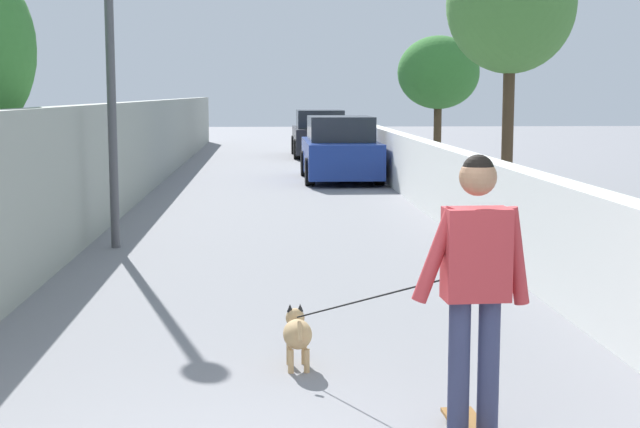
{
  "coord_description": "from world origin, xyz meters",
  "views": [
    {
      "loc": [
        -4.09,
        0.17,
        2.08
      ],
      "look_at": [
        4.15,
        -0.32,
        1.0
      ],
      "focal_mm": 51.64,
      "sensor_mm": 36.0,
      "label": 1
    }
  ],
  "objects": [
    {
      "name": "ground_plane",
      "position": [
        14.0,
        0.0,
        0.0
      ],
      "size": [
        80.0,
        80.0,
        0.0
      ],
      "primitive_type": "plane",
      "color": "gray"
    },
    {
      "name": "wall_left",
      "position": [
        12.0,
        2.77,
        0.96
      ],
      "size": [
        48.0,
        0.3,
        1.92
      ],
      "primitive_type": "cube",
      "color": "#999E93",
      "rests_on": "ground"
    },
    {
      "name": "fence_right",
      "position": [
        12.0,
        -2.77,
        0.61
      ],
      "size": [
        48.0,
        0.3,
        1.22
      ],
      "primitive_type": "cube",
      "color": "white",
      "rests_on": "ground"
    },
    {
      "name": "tree_right_far",
      "position": [
        13.0,
        -4.38,
        3.7
      ],
      "size": [
        2.39,
        2.39,
        5.0
      ],
      "color": "#473523",
      "rests_on": "ground"
    },
    {
      "name": "tree_right_distant",
      "position": [
        19.0,
        -4.17,
        2.59
      ],
      "size": [
        2.05,
        2.05,
        3.52
      ],
      "color": "#473523",
      "rests_on": "ground"
    },
    {
      "name": "lamp_post",
      "position": [
        8.41,
        2.22,
        3.23
      ],
      "size": [
        0.36,
        0.36,
        4.79
      ],
      "color": "#4C4C51",
      "rests_on": "ground"
    },
    {
      "name": "person_skateboarder",
      "position": [
        1.15,
        -1.06,
        1.05
      ],
      "size": [
        0.24,
        0.71,
        1.65
      ],
      "color": "#333859",
      "rests_on": "skateboard"
    },
    {
      "name": "dog",
      "position": [
        2.74,
        -0.07,
        0.28
      ],
      "size": [
        1.88,
        1.12,
        1.06
      ],
      "color": "tan",
      "rests_on": "ground"
    },
    {
      "name": "car_near",
      "position": [
        17.97,
        -1.62,
        0.71
      ],
      "size": [
        4.06,
        1.8,
        1.54
      ],
      "color": "navy",
      "rests_on": "ground"
    },
    {
      "name": "car_far",
      "position": [
        26.43,
        -1.62,
        0.71
      ],
      "size": [
        4.12,
        1.8,
        1.54
      ],
      "color": "black",
      "rests_on": "ground"
    }
  ]
}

